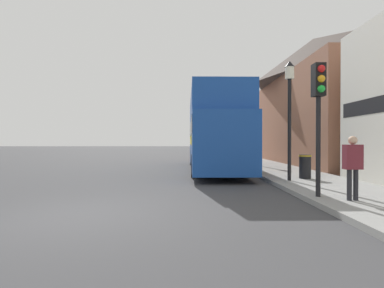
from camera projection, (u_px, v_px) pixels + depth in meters
name	position (u px, v px, depth m)	size (l,w,h in m)	color
ground_plane	(162.00, 159.00, 27.21)	(144.00, 144.00, 0.00)	#3D3D3F
sidewalk	(245.00, 160.00, 24.31)	(3.23, 108.00, 0.14)	gray
brick_terrace_rear	(313.00, 101.00, 22.16)	(6.00, 17.46, 9.18)	#9E664C
tour_bus	(213.00, 138.00, 16.48)	(2.55, 11.27, 4.00)	#19479E
parked_car_ahead_of_bus	(211.00, 153.00, 24.62)	(1.88, 4.26, 1.37)	maroon
pedestrian_nearest	(353.00, 162.00, 7.27)	(0.41, 0.23, 1.57)	#232328
traffic_signal	(319.00, 99.00, 7.74)	(0.28, 0.42, 3.45)	black
lamp_post_nearest	(290.00, 97.00, 10.98)	(0.35, 0.35, 4.39)	black
lamp_post_second	(240.00, 113.00, 20.50)	(0.35, 0.35, 4.98)	black
litter_bin	(305.00, 166.00, 11.60)	(0.48, 0.48, 0.92)	black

